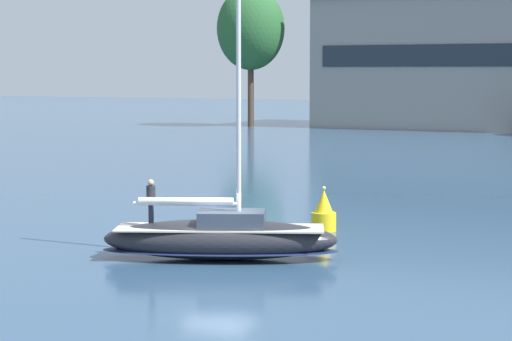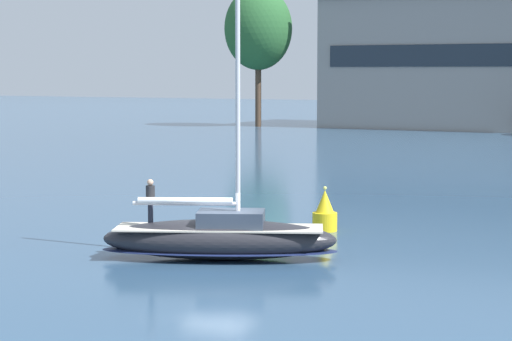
# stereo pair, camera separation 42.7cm
# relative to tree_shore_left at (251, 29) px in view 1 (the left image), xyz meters

# --- Properties ---
(ground_plane) EXTENTS (400.00, 400.00, 0.00)m
(ground_plane) POSITION_rel_tree_shore_left_xyz_m (40.15, -82.19, -12.47)
(ground_plane) COLOR #2D4C6B
(waterfront_building) EXTENTS (36.62, 18.97, 16.93)m
(waterfront_building) POSITION_rel_tree_shore_left_xyz_m (25.75, 9.29, -3.97)
(waterfront_building) COLOR gray
(waterfront_building) RESTS_ON ground
(tree_shore_left) EXTENTS (8.65, 8.65, 17.81)m
(tree_shore_left) POSITION_rel_tree_shore_left_xyz_m (0.00, 0.00, 0.00)
(tree_shore_left) COLOR #4C3828
(tree_shore_left) RESTS_ON ground
(sailboat_main) EXTENTS (9.07, 5.81, 12.13)m
(sailboat_main) POSITION_rel_tree_shore_left_xyz_m (40.17, -82.18, -11.64)
(sailboat_main) COLOR #232328
(sailboat_main) RESTS_ON ground
(channel_buoy) EXTENTS (1.09, 1.09, 1.97)m
(channel_buoy) POSITION_rel_tree_shore_left_xyz_m (41.04, -74.28, -11.69)
(channel_buoy) COLOR yellow
(channel_buoy) RESTS_ON ground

